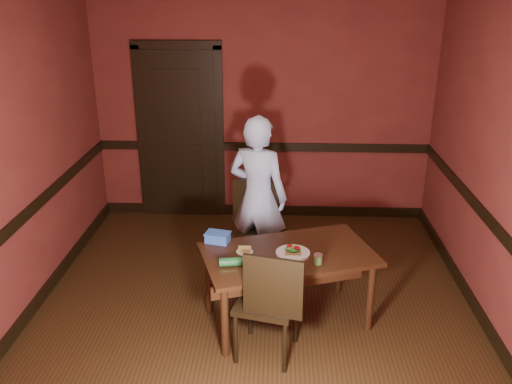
# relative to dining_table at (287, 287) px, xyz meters

# --- Properties ---
(floor) EXTENTS (4.00, 4.50, 0.01)m
(floor) POSITION_rel_dining_table_xyz_m (-0.29, 0.05, -0.33)
(floor) COLOR black
(floor) RESTS_ON ground
(wall_back) EXTENTS (4.00, 0.02, 2.70)m
(wall_back) POSITION_rel_dining_table_xyz_m (-0.29, 2.30, 1.02)
(wall_back) COLOR maroon
(wall_back) RESTS_ON ground
(wall_front) EXTENTS (4.00, 0.02, 2.70)m
(wall_front) POSITION_rel_dining_table_xyz_m (-0.29, -2.20, 1.02)
(wall_front) COLOR maroon
(wall_front) RESTS_ON ground
(wall_left) EXTENTS (0.02, 4.50, 2.70)m
(wall_left) POSITION_rel_dining_table_xyz_m (-2.29, 0.05, 1.02)
(wall_left) COLOR maroon
(wall_left) RESTS_ON ground
(wall_right) EXTENTS (0.02, 4.50, 2.70)m
(wall_right) POSITION_rel_dining_table_xyz_m (1.71, 0.05, 1.02)
(wall_right) COLOR maroon
(wall_right) RESTS_ON ground
(dado_back) EXTENTS (4.00, 0.03, 0.10)m
(dado_back) POSITION_rel_dining_table_xyz_m (-0.29, 2.28, 0.57)
(dado_back) COLOR black
(dado_back) RESTS_ON ground
(dado_left) EXTENTS (0.03, 4.50, 0.10)m
(dado_left) POSITION_rel_dining_table_xyz_m (-2.27, 0.05, 0.57)
(dado_left) COLOR black
(dado_left) RESTS_ON ground
(dado_right) EXTENTS (0.03, 4.50, 0.10)m
(dado_right) POSITION_rel_dining_table_xyz_m (1.70, 0.05, 0.57)
(dado_right) COLOR black
(dado_right) RESTS_ON ground
(baseboard_back) EXTENTS (4.00, 0.03, 0.12)m
(baseboard_back) POSITION_rel_dining_table_xyz_m (-0.29, 2.28, -0.27)
(baseboard_back) COLOR black
(baseboard_back) RESTS_ON ground
(baseboard_left) EXTENTS (0.03, 4.50, 0.12)m
(baseboard_left) POSITION_rel_dining_table_xyz_m (-2.27, 0.05, -0.27)
(baseboard_left) COLOR black
(baseboard_left) RESTS_ON ground
(baseboard_right) EXTENTS (0.03, 4.50, 0.12)m
(baseboard_right) POSITION_rel_dining_table_xyz_m (1.70, 0.05, -0.27)
(baseboard_right) COLOR black
(baseboard_right) RESTS_ON ground
(door) EXTENTS (1.05, 0.07, 2.20)m
(door) POSITION_rel_dining_table_xyz_m (-1.29, 2.26, 0.76)
(door) COLOR black
(door) RESTS_ON ground
(dining_table) EXTENTS (1.60, 1.21, 0.66)m
(dining_table) POSITION_rel_dining_table_xyz_m (0.00, 0.00, 0.00)
(dining_table) COLOR black
(dining_table) RESTS_ON floor
(chair_far) EXTENTS (0.53, 0.53, 0.97)m
(chair_far) POSITION_rel_dining_table_xyz_m (-0.28, 0.69, 0.15)
(chair_far) COLOR black
(chair_far) RESTS_ON floor
(chair_near) EXTENTS (0.54, 0.54, 0.96)m
(chair_near) POSITION_rel_dining_table_xyz_m (-0.17, -0.45, 0.15)
(chair_near) COLOR black
(chair_near) RESTS_ON floor
(person) EXTENTS (0.69, 0.57, 1.63)m
(person) POSITION_rel_dining_table_xyz_m (-0.29, 0.87, 0.48)
(person) COLOR #A3B6DB
(person) RESTS_ON floor
(sandwich_plate) EXTENTS (0.29, 0.29, 0.07)m
(sandwich_plate) POSITION_rel_dining_table_xyz_m (0.04, -0.02, 0.35)
(sandwich_plate) COLOR white
(sandwich_plate) RESTS_ON dining_table
(sauce_jar) EXTENTS (0.07, 0.07, 0.08)m
(sauce_jar) POSITION_rel_dining_table_xyz_m (0.24, -0.18, 0.37)
(sauce_jar) COLOR #5B9649
(sauce_jar) RESTS_ON dining_table
(cheese_saucer) EXTENTS (0.14, 0.14, 0.04)m
(cheese_saucer) POSITION_rel_dining_table_xyz_m (-0.37, -0.01, 0.35)
(cheese_saucer) COLOR white
(cheese_saucer) RESTS_ON dining_table
(food_tub) EXTENTS (0.24, 0.19, 0.09)m
(food_tub) POSITION_rel_dining_table_xyz_m (-0.61, 0.17, 0.38)
(food_tub) COLOR #335EB4
(food_tub) RESTS_ON dining_table
(wrapped_veg) EXTENTS (0.27, 0.12, 0.07)m
(wrapped_veg) POSITION_rel_dining_table_xyz_m (-0.43, -0.24, 0.37)
(wrapped_veg) COLOR #15421E
(wrapped_veg) RESTS_ON dining_table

